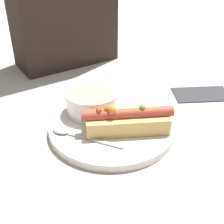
{
  "coord_description": "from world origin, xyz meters",
  "views": [
    {
      "loc": [
        -0.31,
        -0.49,
        0.41
      ],
      "look_at": [
        0.0,
        0.0,
        0.05
      ],
      "focal_mm": 50.0,
      "sensor_mm": 36.0,
      "label": 1
    }
  ],
  "objects": [
    {
      "name": "soup_bowl",
      "position": [
        -0.01,
        0.07,
        0.05
      ],
      "size": [
        0.12,
        0.12,
        0.05
      ],
      "color": "white",
      "rests_on": "dinner_plate"
    },
    {
      "name": "dinner_plate",
      "position": [
        0.0,
        0.0,
        0.01
      ],
      "size": [
        0.28,
        0.28,
        0.02
      ],
      "color": "white",
      "rests_on": "ground_plane"
    },
    {
      "name": "hot_dog",
      "position": [
        0.01,
        -0.04,
        0.04
      ],
      "size": [
        0.18,
        0.13,
        0.06
      ],
      "rotation": [
        0.0,
        0.0,
        -0.46
      ],
      "color": "#DBAD60",
      "rests_on": "dinner_plate"
    },
    {
      "name": "napkin",
      "position": [
        0.29,
        0.01,
        0.0
      ],
      "size": [
        0.17,
        0.14,
        0.01
      ],
      "rotation": [
        0.0,
        0.0,
        -0.48
      ],
      "color": "#333338",
      "rests_on": "ground_plane"
    },
    {
      "name": "ground_plane",
      "position": [
        0.0,
        0.0,
        0.0
      ],
      "size": [
        4.0,
        4.0,
        0.0
      ],
      "primitive_type": "plane",
      "color": "#BCB7AD"
    },
    {
      "name": "spoon",
      "position": [
        -0.09,
        0.01,
        0.02
      ],
      "size": [
        0.11,
        0.14,
        0.01
      ],
      "rotation": [
        0.0,
        0.0,
        2.19
      ],
      "color": "#B7B7BC",
      "rests_on": "dinner_plate"
    }
  ]
}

